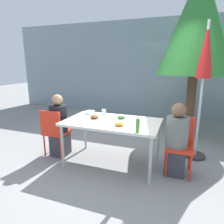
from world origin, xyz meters
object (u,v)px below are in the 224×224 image
object	(u,v)px
chair_right	(180,141)
bottle	(138,125)
salad_bowl	(90,112)
drinking_cup	(104,112)
closed_umbrella	(205,63)
tree_behind_left	(198,22)
person_left	(59,127)
person_right	(176,141)
chair_left	(54,129)

from	to	relation	value
chair_right	bottle	world-z (taller)	bottle
salad_bowl	drinking_cup	bearing A→B (deg)	12.26
closed_umbrella	chair_right	bearing A→B (deg)	-113.55
tree_behind_left	person_left	bearing A→B (deg)	-140.47
person_right	salad_bowl	xyz separation A→B (m)	(-1.56, 0.25, 0.26)
person_right	drinking_cup	xyz separation A→B (m)	(-1.31, 0.31, 0.28)
closed_umbrella	salad_bowl	distance (m)	2.14
person_left	closed_umbrella	bearing A→B (deg)	16.65
chair_right	tree_behind_left	xyz separation A→B (m)	(0.14, 1.71, 1.98)
chair_left	person_right	distance (m)	2.10
bottle	tree_behind_left	world-z (taller)	tree_behind_left
bottle	drinking_cup	xyz separation A→B (m)	(-0.80, 0.74, -0.05)
bottle	person_right	bearing A→B (deg)	40.80
chair_right	salad_bowl	distance (m)	1.64
person_left	person_right	distance (m)	2.05
chair_right	salad_bowl	world-z (taller)	chair_right
person_right	tree_behind_left	distance (m)	2.67
chair_left	closed_umbrella	world-z (taller)	closed_umbrella
drinking_cup	person_left	bearing A→B (deg)	-153.90
salad_bowl	closed_umbrella	bearing A→B (deg)	13.80
person_left	drinking_cup	size ratio (longest dim) A/B	11.80
person_left	drinking_cup	distance (m)	0.86
person_left	person_right	world-z (taller)	person_left
drinking_cup	salad_bowl	bearing A→B (deg)	-167.74
bottle	drinking_cup	bearing A→B (deg)	137.34
chair_right	bottle	distance (m)	0.83
chair_right	tree_behind_left	size ratio (longest dim) A/B	0.24
salad_bowl	person_left	bearing A→B (deg)	-147.65
drinking_cup	salad_bowl	xyz separation A→B (m)	(-0.25, -0.06, -0.02)
person_right	tree_behind_left	world-z (taller)	tree_behind_left
closed_umbrella	tree_behind_left	size ratio (longest dim) A/B	0.65
chair_right	person_right	bearing A→B (deg)	57.99
drinking_cup	chair_left	bearing A→B (deg)	-150.62
salad_bowl	bottle	bearing A→B (deg)	-32.91
person_right	salad_bowl	size ratio (longest dim) A/B	6.54
chair_left	salad_bowl	size ratio (longest dim) A/B	5.12
closed_umbrella	salad_bowl	bearing A→B (deg)	-166.20
chair_right	drinking_cup	distance (m)	1.40
chair_left	closed_umbrella	xyz separation A→B (m)	(2.42, 0.85, 1.16)
chair_right	drinking_cup	xyz separation A→B (m)	(-1.35, 0.22, 0.29)
chair_right	person_right	size ratio (longest dim) A/B	0.78
person_left	bottle	size ratio (longest dim) A/B	5.42
chair_left	person_left	size ratio (longest dim) A/B	0.77
closed_umbrella	drinking_cup	world-z (taller)	closed_umbrella
person_left	chair_right	world-z (taller)	person_left
person_left	drinking_cup	world-z (taller)	person_left
chair_right	closed_umbrella	world-z (taller)	closed_umbrella
person_right	tree_behind_left	bearing A→B (deg)	-97.90
person_right	drinking_cup	size ratio (longest dim) A/B	11.58
tree_behind_left	drinking_cup	bearing A→B (deg)	-135.27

